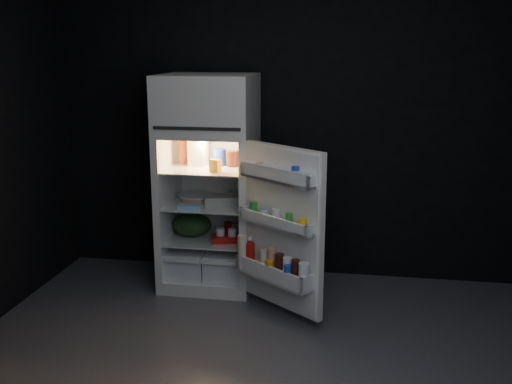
% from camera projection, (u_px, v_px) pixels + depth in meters
% --- Properties ---
extents(floor, '(4.00, 3.40, 0.00)m').
position_uv_depth(floor, '(253.00, 364.00, 3.86)').
color(floor, '#535359').
rests_on(floor, ground).
extents(wall_back, '(4.00, 0.00, 2.70)m').
position_uv_depth(wall_back, '(286.00, 123.00, 5.17)').
color(wall_back, black).
rests_on(wall_back, ground).
extents(wall_front, '(4.00, 0.00, 2.70)m').
position_uv_depth(wall_front, '(161.00, 256.00, 1.91)').
color(wall_front, black).
rests_on(wall_front, ground).
extents(refrigerator, '(0.76, 0.71, 1.78)m').
position_uv_depth(refrigerator, '(209.00, 174.00, 5.00)').
color(refrigerator, white).
rests_on(refrigerator, ground).
extents(fridge_door, '(0.69, 0.59, 1.22)m').
position_uv_depth(fridge_door, '(280.00, 232.00, 4.37)').
color(fridge_door, white).
rests_on(fridge_door, ground).
extents(milk_jug, '(0.15, 0.15, 0.24)m').
position_uv_depth(milk_jug, '(198.00, 151.00, 4.97)').
color(milk_jug, white).
rests_on(milk_jug, refrigerator).
extents(mayo_jar, '(0.11, 0.11, 0.14)m').
position_uv_depth(mayo_jar, '(220.00, 157.00, 4.99)').
color(mayo_jar, '#1E37A6').
rests_on(mayo_jar, refrigerator).
extents(jam_jar, '(0.11, 0.11, 0.13)m').
position_uv_depth(jam_jar, '(233.00, 159.00, 4.95)').
color(jam_jar, black).
rests_on(jam_jar, refrigerator).
extents(amber_bottle, '(0.08, 0.08, 0.22)m').
position_uv_depth(amber_bottle, '(183.00, 151.00, 5.06)').
color(amber_bottle, '#CD5220').
rests_on(amber_bottle, refrigerator).
extents(small_carton, '(0.10, 0.09, 0.10)m').
position_uv_depth(small_carton, '(215.00, 166.00, 4.75)').
color(small_carton, orange).
rests_on(small_carton, refrigerator).
extents(egg_carton, '(0.33, 0.19, 0.07)m').
position_uv_depth(egg_carton, '(223.00, 201.00, 4.92)').
color(egg_carton, '#99988B').
rests_on(egg_carton, refrigerator).
extents(pie, '(0.29, 0.29, 0.04)m').
position_uv_depth(pie, '(197.00, 198.00, 5.08)').
color(pie, tan).
rests_on(pie, refrigerator).
extents(flat_package, '(0.19, 0.10, 0.04)m').
position_uv_depth(flat_package, '(190.00, 207.00, 4.78)').
color(flat_package, '#92C0E1').
rests_on(flat_package, refrigerator).
extents(wrapped_pkg, '(0.13, 0.11, 0.05)m').
position_uv_depth(wrapped_pkg, '(235.00, 195.00, 5.16)').
color(wrapped_pkg, beige).
rests_on(wrapped_pkg, refrigerator).
extents(produce_bag, '(0.39, 0.35, 0.20)m').
position_uv_depth(produce_bag, '(192.00, 225.00, 5.08)').
color(produce_bag, '#193815').
rests_on(produce_bag, refrigerator).
extents(yogurt_tray, '(0.29, 0.21, 0.05)m').
position_uv_depth(yogurt_tray, '(228.00, 239.00, 4.94)').
color(yogurt_tray, '#AE130E').
rests_on(yogurt_tray, refrigerator).
extents(small_can_red, '(0.09, 0.09, 0.09)m').
position_uv_depth(small_can_red, '(228.00, 227.00, 5.18)').
color(small_can_red, '#AE130E').
rests_on(small_can_red, refrigerator).
extents(small_can_silver, '(0.08, 0.08, 0.09)m').
position_uv_depth(small_can_silver, '(236.00, 228.00, 5.15)').
color(small_can_silver, '#B8B8BC').
rests_on(small_can_silver, refrigerator).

